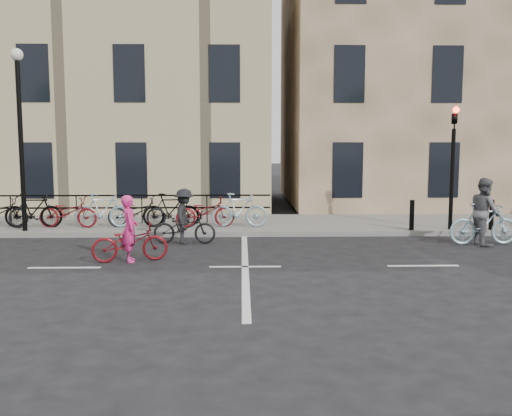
{
  "coord_description": "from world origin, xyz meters",
  "views": [
    {
      "loc": [
        -0.07,
        -12.46,
        2.79
      ],
      "look_at": [
        0.29,
        1.9,
        1.1
      ],
      "focal_mm": 40.0,
      "sensor_mm": 36.0,
      "label": 1
    }
  ],
  "objects_px": {
    "lamp_post": "(20,117)",
    "cyclist_pink": "(130,239)",
    "cyclist_grey": "(484,218)",
    "traffic_light": "(453,153)",
    "cyclist_dark": "(184,222)"
  },
  "relations": [
    {
      "from": "lamp_post",
      "to": "cyclist_dark",
      "type": "xyz_separation_m",
      "value": [
        4.86,
        -1.43,
        -2.89
      ]
    },
    {
      "from": "lamp_post",
      "to": "cyclist_pink",
      "type": "distance_m",
      "value": 6.11
    },
    {
      "from": "traffic_light",
      "to": "cyclist_grey",
      "type": "distance_m",
      "value": 2.48
    },
    {
      "from": "traffic_light",
      "to": "lamp_post",
      "type": "height_order",
      "value": "lamp_post"
    },
    {
      "from": "lamp_post",
      "to": "cyclist_dark",
      "type": "bearing_deg",
      "value": -16.41
    },
    {
      "from": "cyclist_pink",
      "to": "cyclist_dark",
      "type": "height_order",
      "value": "cyclist_pink"
    },
    {
      "from": "traffic_light",
      "to": "lamp_post",
      "type": "relative_size",
      "value": 0.74
    },
    {
      "from": "cyclist_dark",
      "to": "cyclist_pink",
      "type": "bearing_deg",
      "value": 158.18
    },
    {
      "from": "lamp_post",
      "to": "cyclist_grey",
      "type": "xyz_separation_m",
      "value": [
        12.95,
        -1.83,
        -2.75
      ]
    },
    {
      "from": "traffic_light",
      "to": "cyclist_dark",
      "type": "xyz_separation_m",
      "value": [
        -7.84,
        -1.37,
        -1.86
      ]
    },
    {
      "from": "lamp_post",
      "to": "cyclist_pink",
      "type": "bearing_deg",
      "value": -44.32
    },
    {
      "from": "lamp_post",
      "to": "cyclist_dark",
      "type": "distance_m",
      "value": 5.84
    },
    {
      "from": "cyclist_pink",
      "to": "lamp_post",
      "type": "bearing_deg",
      "value": 31.86
    },
    {
      "from": "cyclist_grey",
      "to": "cyclist_dark",
      "type": "distance_m",
      "value": 8.1
    },
    {
      "from": "traffic_light",
      "to": "cyclist_dark",
      "type": "bearing_deg",
      "value": -170.07
    }
  ]
}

